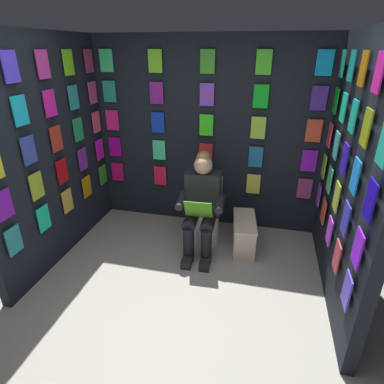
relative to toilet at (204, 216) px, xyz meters
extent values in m
plane|color=#9E998E|center=(0.08, 1.60, -0.33)|extent=(30.00, 30.00, 0.00)
cube|color=black|center=(0.08, -0.51, 0.87)|extent=(2.98, 0.10, 2.39)
cube|color=#D50F62|center=(1.33, -0.43, 0.30)|extent=(0.17, 0.01, 0.26)
cube|color=#F01840|center=(0.70, -0.43, 0.30)|extent=(0.17, 0.01, 0.26)
cube|color=#0DBD67|center=(0.08, -0.43, 0.30)|extent=(0.17, 0.01, 0.26)
cube|color=#D8D943|center=(-0.55, -0.43, 0.30)|extent=(0.17, 0.01, 0.26)
cube|color=#95326B|center=(-1.18, -0.43, 0.30)|extent=(0.17, 0.01, 0.26)
cube|color=#A60997|center=(1.33, -0.43, 0.67)|extent=(0.17, 0.01, 0.26)
cube|color=#41ECA1|center=(0.70, -0.43, 0.67)|extent=(0.17, 0.01, 0.26)
cube|color=red|center=(0.08, -0.43, 0.67)|extent=(0.17, 0.01, 0.26)
cube|color=#18649C|center=(-0.55, -0.43, 0.67)|extent=(0.17, 0.01, 0.26)
cube|color=#8514DC|center=(-1.18, -0.43, 0.67)|extent=(0.17, 0.01, 0.26)
cube|color=#E71D7B|center=(1.33, -0.43, 1.03)|extent=(0.17, 0.01, 0.26)
cube|color=#1035BF|center=(0.70, -0.43, 1.03)|extent=(0.17, 0.01, 0.26)
cube|color=#36EA1B|center=(0.08, -0.43, 1.03)|extent=(0.17, 0.01, 0.26)
cube|color=#9CD63A|center=(-0.55, -0.43, 1.03)|extent=(0.17, 0.01, 0.26)
cube|color=#D44728|center=(-1.18, -0.43, 1.03)|extent=(0.17, 0.01, 0.26)
cube|color=teal|center=(1.33, -0.43, 1.39)|extent=(0.17, 0.01, 0.26)
cube|color=#8A1D8D|center=(0.70, -0.43, 1.39)|extent=(0.17, 0.01, 0.26)
cube|color=purple|center=(0.08, -0.43, 1.39)|extent=(0.17, 0.01, 0.26)
cube|color=#0FB91E|center=(-0.55, -0.43, 1.39)|extent=(0.17, 0.01, 0.26)
cube|color=#462496|center=(-1.18, -0.43, 1.39)|extent=(0.17, 0.01, 0.26)
cube|color=#35D977|center=(1.33, -0.43, 1.75)|extent=(0.17, 0.01, 0.26)
cube|color=#72DB25|center=(0.70, -0.43, 1.75)|extent=(0.17, 0.01, 0.26)
cube|color=green|center=(0.08, -0.43, 1.75)|extent=(0.17, 0.01, 0.26)
cube|color=#41CB25|center=(-0.55, -0.43, 1.75)|extent=(0.17, 0.01, 0.26)
cube|color=#109DE8|center=(-1.18, -0.43, 1.75)|extent=(0.17, 0.01, 0.26)
cube|color=black|center=(-1.41, 0.57, 0.87)|extent=(0.10, 2.06, 2.39)
cube|color=#853AEA|center=(-1.33, -0.27, 0.30)|extent=(0.01, 0.17, 0.26)
cube|color=#ED4F39|center=(-1.33, 0.15, 0.30)|extent=(0.01, 0.17, 0.26)
cube|color=#AE35E4|center=(-1.33, 0.57, 0.30)|extent=(0.01, 0.17, 0.26)
cube|color=#C03F4D|center=(-1.33, 0.99, 0.30)|extent=(0.01, 0.17, 0.26)
cube|color=#5542D6|center=(-1.33, 1.41, 0.30)|extent=(0.01, 0.17, 0.26)
cube|color=#84C721|center=(-1.33, -0.27, 0.67)|extent=(0.01, 0.17, 0.26)
cube|color=#45DA89|center=(-1.33, 0.15, 0.67)|extent=(0.01, 0.17, 0.26)
cube|color=#9ABD38|center=(-1.33, 0.57, 0.67)|extent=(0.01, 0.17, 0.26)
cube|color=#3334BA|center=(-1.33, 0.99, 0.67)|extent=(0.01, 0.17, 0.26)
cube|color=#7F1CEE|center=(-1.33, 1.41, 0.67)|extent=(0.01, 0.17, 0.26)
cube|color=#CD3D57|center=(-1.33, -0.27, 1.03)|extent=(0.01, 0.17, 0.26)
cube|color=#3CADAB|center=(-1.33, 0.15, 1.03)|extent=(0.01, 0.17, 0.26)
cube|color=#2C16C2|center=(-1.33, 0.57, 1.03)|extent=(0.01, 0.17, 0.26)
cube|color=#1982E8|center=(-1.33, 0.99, 1.03)|extent=(0.01, 0.17, 0.26)
cube|color=#180BA4|center=(-1.33, 1.41, 1.03)|extent=(0.01, 0.17, 0.26)
cube|color=#0EAB1C|center=(-1.33, -0.27, 1.39)|extent=(0.01, 0.17, 0.26)
cube|color=#17F1AD|center=(-1.33, 0.15, 1.39)|extent=(0.01, 0.17, 0.26)
cube|color=#16B79C|center=(-1.33, 0.57, 1.39)|extent=(0.01, 0.17, 0.26)
cube|color=olive|center=(-1.33, 0.99, 1.39)|extent=(0.01, 0.17, 0.26)
cube|color=#1BB18B|center=(-1.33, -0.27, 1.75)|extent=(0.01, 0.17, 0.26)
cube|color=#18A8A3|center=(-1.33, 0.15, 1.75)|extent=(0.01, 0.17, 0.26)
cube|color=#B2690B|center=(-1.33, 0.57, 1.75)|extent=(0.01, 0.17, 0.26)
cube|color=#C9198F|center=(-1.33, 0.99, 1.75)|extent=(0.01, 0.17, 0.26)
cube|color=black|center=(1.57, 0.57, 0.87)|extent=(0.10, 2.06, 2.39)
cube|color=teal|center=(1.48, 1.41, 0.30)|extent=(0.01, 0.17, 0.26)
cube|color=#18D39F|center=(1.48, 0.99, 0.30)|extent=(0.01, 0.17, 0.26)
cube|color=gold|center=(1.48, 0.57, 0.30)|extent=(0.01, 0.17, 0.26)
cube|color=orange|center=(1.48, 0.15, 0.30)|extent=(0.01, 0.17, 0.26)
cube|color=green|center=(1.48, -0.27, 0.30)|extent=(0.01, 0.17, 0.26)
cube|color=#7117AC|center=(1.48, 1.41, 0.67)|extent=(0.01, 0.17, 0.26)
cube|color=#A0B42C|center=(1.48, 0.99, 0.67)|extent=(0.01, 0.17, 0.26)
cube|color=red|center=(1.48, 0.57, 0.67)|extent=(0.01, 0.17, 0.26)
cube|color=purple|center=(1.48, 0.15, 0.67)|extent=(0.01, 0.17, 0.26)
cube|color=#DA1ACA|center=(1.48, -0.27, 0.67)|extent=(0.01, 0.17, 0.26)
cube|color=#3346A3|center=(1.48, 0.99, 1.03)|extent=(0.01, 0.17, 0.26)
cube|color=#B23421|center=(1.48, 0.57, 1.03)|extent=(0.01, 0.17, 0.26)
cube|color=#209E5A|center=(1.48, 0.15, 1.03)|extent=(0.01, 0.17, 0.26)
cube|color=#E74C6A|center=(1.48, -0.27, 1.03)|extent=(0.01, 0.17, 0.26)
cube|color=#19B5D9|center=(1.48, 0.99, 1.39)|extent=(0.01, 0.17, 0.26)
cube|color=#E01DAA|center=(1.48, 0.57, 1.39)|extent=(0.01, 0.17, 0.26)
cube|color=teal|center=(1.48, 0.15, 1.39)|extent=(0.01, 0.17, 0.26)
cube|color=#BE3777|center=(1.48, -0.27, 1.39)|extent=(0.01, 0.17, 0.26)
cube|color=#4A3AEC|center=(1.48, 0.99, 1.75)|extent=(0.01, 0.17, 0.26)
cube|color=#BD3493|center=(1.48, 0.57, 1.75)|extent=(0.01, 0.17, 0.26)
cube|color=#6CD31C|center=(1.48, 0.15, 1.75)|extent=(0.01, 0.17, 0.26)
cube|color=#9B274E|center=(1.48, -0.27, 1.75)|extent=(0.01, 0.17, 0.26)
cylinder|color=white|center=(0.00, 0.08, -0.13)|extent=(0.38, 0.38, 0.40)
cylinder|color=white|center=(0.00, 0.08, 0.09)|extent=(0.41, 0.41, 0.02)
cube|color=white|center=(0.01, -0.18, 0.25)|extent=(0.39, 0.20, 0.36)
cylinder|color=white|center=(0.00, -0.09, 0.25)|extent=(0.39, 0.09, 0.39)
cube|color=black|center=(0.00, 0.11, 0.36)|extent=(0.41, 0.24, 0.52)
sphere|color=tan|center=(-0.01, 0.14, 0.71)|extent=(0.21, 0.21, 0.21)
sphere|color=olive|center=(0.00, 0.11, 0.78)|extent=(0.17, 0.17, 0.17)
cylinder|color=black|center=(-0.11, 0.30, 0.11)|extent=(0.17, 0.41, 0.15)
cylinder|color=black|center=(0.09, 0.31, 0.11)|extent=(0.17, 0.41, 0.15)
cylinder|color=black|center=(-0.12, 0.48, -0.11)|extent=(0.12, 0.12, 0.42)
cylinder|color=black|center=(0.08, 0.49, -0.11)|extent=(0.12, 0.12, 0.42)
cube|color=black|center=(-0.13, 0.54, -0.28)|extent=(0.12, 0.27, 0.09)
cube|color=black|center=(0.07, 0.55, -0.28)|extent=(0.12, 0.27, 0.09)
cylinder|color=black|center=(-0.23, 0.28, 0.33)|extent=(0.10, 0.31, 0.13)
cylinder|color=black|center=(0.21, 0.30, 0.33)|extent=(0.10, 0.31, 0.13)
cube|color=#4AA722|center=(-0.02, 0.45, 0.32)|extent=(0.31, 0.14, 0.23)
cube|color=beige|center=(-0.51, 0.09, -0.15)|extent=(0.31, 0.62, 0.35)
cube|color=beige|center=(-0.51, 0.09, 0.04)|extent=(0.33, 0.65, 0.03)
camera|label=1|loc=(-0.66, 3.41, 1.90)|focal=29.81mm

